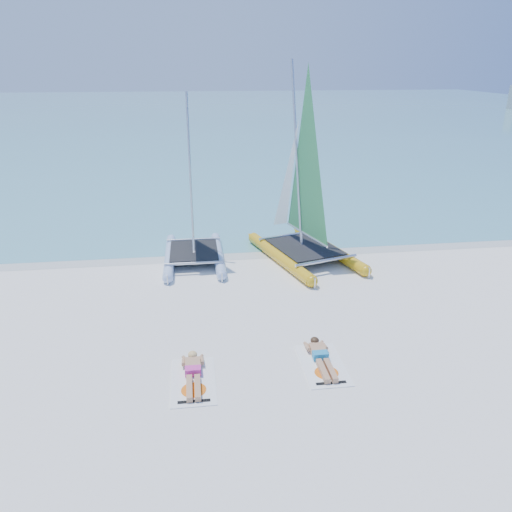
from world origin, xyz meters
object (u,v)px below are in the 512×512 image
Objects in this scene: catamaran_blue at (192,212)px; towel_a at (193,381)px; sunbather_b at (321,356)px; catamaran_yellow at (300,196)px; sunbather_a at (193,372)px; towel_b at (323,365)px.

catamaran_blue reaches higher than towel_a.
sunbather_b is at bearing -67.55° from catamaran_blue.
catamaran_blue is 0.85× the size of catamaran_yellow.
sunbather_a reaches higher than towel_a.
catamaran_yellow reaches higher than sunbather_b.
catamaran_blue is at bearing 112.21° from sunbather_b.
catamaran_blue is 7.60m from sunbather_a.
sunbather_b is at bearing 90.00° from towel_b.
catamaran_yellow is 8.96m from towel_a.
sunbather_a is at bearing -175.34° from sunbather_b.
sunbather_b is at bearing 4.66° from sunbather_a.
sunbather_b is (0.00, 0.19, 0.11)m from towel_b.
towel_b is at bearing 4.66° from towel_a.
sunbather_a is (-4.05, -7.48, -2.12)m from catamaran_yellow.
towel_b is 0.22m from sunbather_b.
towel_b is at bearing -113.90° from catamaran_yellow.
sunbather_b is at bearing 8.19° from towel_a.
catamaran_blue reaches higher than sunbather_a.
sunbather_a is at bearing -178.91° from towel_b.
towel_a is at bearing -171.81° from sunbather_b.
sunbather_b is (2.92, -7.16, -1.68)m from catamaran_blue.
catamaran_blue is 7.91m from sunbather_b.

